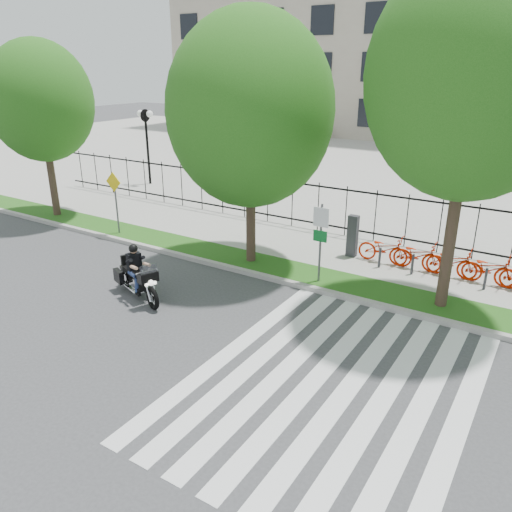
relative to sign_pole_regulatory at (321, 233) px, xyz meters
The scene contains 15 objects.
ground 5.40m from the sign_pole_regulatory, 116.46° to the right, with size 120.00×120.00×0.00m, color #3A3A3D.
curb 2.86m from the sign_pole_regulatory, 168.14° to the right, with size 60.00×0.20×0.15m, color #A09C96.
grass_verge 2.85m from the sign_pole_regulatory, behind, with size 60.00×1.50×0.15m, color #1E5014.
sidewalk 4.03m from the sign_pole_regulatory, 128.45° to the left, with size 60.00×3.50×0.15m, color gray.
plaza 20.62m from the sign_pole_regulatory, 96.37° to the left, with size 80.00×34.00×0.10m, color gray.
crosswalk_stripes 5.52m from the sign_pole_regulatory, 60.93° to the right, with size 5.70×8.00×0.01m, color silver, non-canonical shape.
iron_fence 5.19m from the sign_pole_regulatory, 116.25° to the left, with size 30.00×0.06×2.00m, color black, non-canonical shape.
office_building 41.23m from the sign_pole_regulatory, 93.23° to the left, with size 60.00×21.90×20.15m.
lamp_post_left 16.16m from the sign_pole_regulatory, 152.54° to the left, with size 1.06×0.70×4.25m.
street_tree_0 13.71m from the sign_pole_regulatory, behind, with size 4.38×4.38×7.46m.
street_tree_1 4.44m from the sign_pole_regulatory, behind, with size 5.32×5.32×8.10m.
street_tree_2 5.84m from the sign_pole_regulatory, ahead, with size 5.28×5.28×9.16m.
sign_pole_regulatory is the anchor object (origin of this frame).
sign_pole_warning 8.93m from the sign_pole_regulatory, behind, with size 0.78×0.09×2.49m.
motorcycle_rider 5.65m from the sign_pole_regulatory, 138.57° to the right, with size 2.45×1.30×1.99m.
Camera 1 is at (8.35, -8.64, 6.57)m, focal length 35.00 mm.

